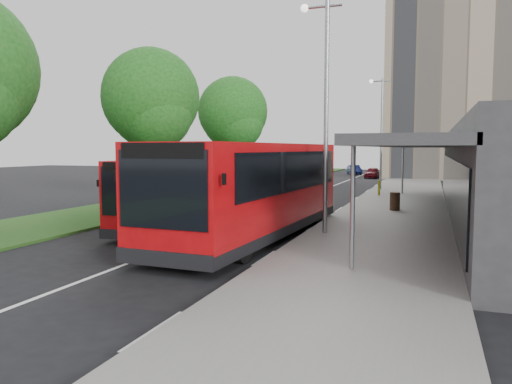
{
  "coord_description": "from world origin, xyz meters",
  "views": [
    {
      "loc": [
        7.71,
        -15.26,
        3.12
      ],
      "look_at": [
        1.56,
        2.15,
        1.5
      ],
      "focal_mm": 35.0,
      "sensor_mm": 36.0,
      "label": 1
    }
  ],
  "objects_px": {
    "bus_second": "(187,191)",
    "tree_mid": "(151,104)",
    "lamp_post_far": "(380,126)",
    "car_far": "(354,170)",
    "bus_main": "(255,190)",
    "litter_bin": "(395,201)",
    "tree_far": "(233,116)",
    "lamp_post_near": "(324,102)",
    "bollard": "(379,188)",
    "car_near": "(372,173)"
  },
  "relations": [
    {
      "from": "bus_second",
      "to": "tree_mid",
      "type": "bearing_deg",
      "value": 125.68
    },
    {
      "from": "lamp_post_far",
      "to": "car_far",
      "type": "height_order",
      "value": "lamp_post_far"
    },
    {
      "from": "tree_mid",
      "to": "bus_main",
      "type": "xyz_separation_m",
      "value": [
        8.95,
        -8.09,
        -3.89
      ]
    },
    {
      "from": "car_far",
      "to": "litter_bin",
      "type": "bearing_deg",
      "value": -99.53
    },
    {
      "from": "bus_second",
      "to": "car_far",
      "type": "relative_size",
      "value": 2.83
    },
    {
      "from": "lamp_post_far",
      "to": "tree_far",
      "type": "bearing_deg",
      "value": -175.13
    },
    {
      "from": "lamp_post_near",
      "to": "lamp_post_far",
      "type": "bearing_deg",
      "value": 90.0
    },
    {
      "from": "bus_main",
      "to": "bollard",
      "type": "xyz_separation_m",
      "value": [
        2.65,
        16.12,
        -1.06
      ]
    },
    {
      "from": "tree_mid",
      "to": "tree_far",
      "type": "distance_m",
      "value": 12.0
    },
    {
      "from": "tree_mid",
      "to": "car_near",
      "type": "height_order",
      "value": "tree_mid"
    },
    {
      "from": "tree_far",
      "to": "bus_main",
      "type": "bearing_deg",
      "value": -65.98
    },
    {
      "from": "bus_main",
      "to": "litter_bin",
      "type": "bearing_deg",
      "value": 67.08
    },
    {
      "from": "bollard",
      "to": "car_far",
      "type": "bearing_deg",
      "value": 101.42
    },
    {
      "from": "tree_mid",
      "to": "bollard",
      "type": "xyz_separation_m",
      "value": [
        11.6,
        8.03,
        -4.95
      ]
    },
    {
      "from": "bus_second",
      "to": "litter_bin",
      "type": "bearing_deg",
      "value": 34.46
    },
    {
      "from": "lamp_post_near",
      "to": "bus_second",
      "type": "relative_size",
      "value": 0.82
    },
    {
      "from": "tree_mid",
      "to": "bus_main",
      "type": "distance_m",
      "value": 12.68
    },
    {
      "from": "litter_bin",
      "to": "lamp_post_near",
      "type": "bearing_deg",
      "value": -104.78
    },
    {
      "from": "tree_far",
      "to": "bollard",
      "type": "relative_size",
      "value": 9.25
    },
    {
      "from": "tree_far",
      "to": "car_near",
      "type": "bearing_deg",
      "value": 62.87
    },
    {
      "from": "bus_second",
      "to": "car_far",
      "type": "xyz_separation_m",
      "value": [
        0.65,
        42.03,
        -0.82
      ]
    },
    {
      "from": "tree_mid",
      "to": "tree_far",
      "type": "xyz_separation_m",
      "value": [
        -0.0,
        12.0,
        0.03
      ]
    },
    {
      "from": "lamp_post_near",
      "to": "bollard",
      "type": "distance_m",
      "value": 15.64
    },
    {
      "from": "lamp_post_far",
      "to": "litter_bin",
      "type": "relative_size",
      "value": 9.3
    },
    {
      "from": "lamp_post_near",
      "to": "lamp_post_far",
      "type": "xyz_separation_m",
      "value": [
        0.0,
        20.0,
        0.0
      ]
    },
    {
      "from": "tree_mid",
      "to": "car_far",
      "type": "height_order",
      "value": "tree_mid"
    },
    {
      "from": "litter_bin",
      "to": "tree_mid",
      "type": "bearing_deg",
      "value": -178.26
    },
    {
      "from": "tree_mid",
      "to": "bus_second",
      "type": "distance_m",
      "value": 9.1
    },
    {
      "from": "lamp_post_near",
      "to": "tree_mid",
      "type": "bearing_deg",
      "value": 147.64
    },
    {
      "from": "bus_second",
      "to": "car_far",
      "type": "bearing_deg",
      "value": 83.73
    },
    {
      "from": "car_near",
      "to": "car_far",
      "type": "relative_size",
      "value": 0.98
    },
    {
      "from": "bus_main",
      "to": "litter_bin",
      "type": "distance_m",
      "value": 9.51
    },
    {
      "from": "car_near",
      "to": "bollard",
      "type": "bearing_deg",
      "value": -80.85
    },
    {
      "from": "lamp_post_far",
      "to": "tree_mid",
      "type": "bearing_deg",
      "value": -130.68
    },
    {
      "from": "car_near",
      "to": "car_far",
      "type": "distance_m",
      "value": 7.28
    },
    {
      "from": "lamp_post_far",
      "to": "bus_main",
      "type": "xyz_separation_m",
      "value": [
        -2.18,
        -21.04,
        -3.03
      ]
    },
    {
      "from": "lamp_post_near",
      "to": "bus_second",
      "type": "bearing_deg",
      "value": 170.66
    },
    {
      "from": "tree_far",
      "to": "bus_main",
      "type": "height_order",
      "value": "tree_far"
    },
    {
      "from": "bus_main",
      "to": "tree_mid",
      "type": "bearing_deg",
      "value": 141.0
    },
    {
      "from": "lamp_post_near",
      "to": "car_near",
      "type": "relative_size",
      "value": 2.36
    },
    {
      "from": "bus_main",
      "to": "car_far",
      "type": "distance_m",
      "value": 44.14
    },
    {
      "from": "tree_far",
      "to": "lamp_post_far",
      "type": "distance_m",
      "value": 11.2
    },
    {
      "from": "bus_second",
      "to": "lamp_post_near",
      "type": "bearing_deg",
      "value": -14.73
    },
    {
      "from": "bus_main",
      "to": "car_far",
      "type": "height_order",
      "value": "bus_main"
    },
    {
      "from": "litter_bin",
      "to": "bus_main",
      "type": "bearing_deg",
      "value": -116.02
    },
    {
      "from": "lamp_post_far",
      "to": "lamp_post_near",
      "type": "bearing_deg",
      "value": -90.0
    },
    {
      "from": "lamp_post_near",
      "to": "bus_main",
      "type": "xyz_separation_m",
      "value": [
        -2.18,
        -1.04,
        -3.03
      ]
    },
    {
      "from": "tree_far",
      "to": "lamp_post_far",
      "type": "xyz_separation_m",
      "value": [
        11.13,
        0.95,
        -0.89
      ]
    },
    {
      "from": "bus_main",
      "to": "bollard",
      "type": "height_order",
      "value": "bus_main"
    },
    {
      "from": "bus_second",
      "to": "car_far",
      "type": "distance_m",
      "value": 42.05
    }
  ]
}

